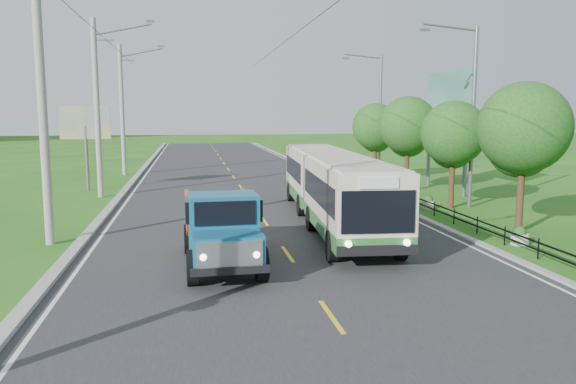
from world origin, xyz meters
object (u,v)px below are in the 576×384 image
object	(u,v)px
pole_near	(43,104)
planter_mid	(429,203)
pole_far	(123,109)
tree_fourth	(453,137)
pole_mid	(98,107)
tree_fifth	(408,129)
planter_near	(520,237)
planter_far	(377,184)
dump_truck	(221,223)
tree_back	(376,129)
billboard_right	(448,104)
tree_third	(523,133)
streetlight_mid	(470,110)
streetlight_far	(378,112)
bus	(332,183)
billboard_left	(85,128)

from	to	relation	value
pole_near	planter_mid	xyz separation A→B (m)	(16.86, 5.00, -4.81)
pole_far	planter_mid	bearing A→B (deg)	-48.41
tree_fourth	planter_mid	bearing A→B (deg)	-173.61
pole_near	pole_mid	distance (m)	12.00
tree_fifth	planter_near	xyz separation A→B (m)	(-1.26, -14.14, -3.57)
planter_far	dump_truck	xyz separation A→B (m)	(-10.88, -16.96, 1.06)
tree_back	billboard_right	world-z (taller)	billboard_right
tree_fifth	tree_third	bearing A→B (deg)	-90.00
tree_back	planter_far	world-z (taller)	tree_back
tree_back	streetlight_mid	bearing A→B (deg)	-86.30
tree_back	streetlight_far	size ratio (longest dim) A/B	0.61
pole_far	tree_back	size ratio (longest dim) A/B	1.82
tree_third	planter_near	distance (m)	4.46
streetlight_far	planter_far	distance (m)	7.84
streetlight_mid	planter_mid	distance (m)	5.05
tree_third	streetlight_far	bearing A→B (deg)	87.73
bus	billboard_left	bearing A→B (deg)	137.70
streetlight_mid	streetlight_far	bearing A→B (deg)	90.00
pole_mid	planter_far	size ratio (longest dim) A/B	14.93
dump_truck	tree_third	bearing A→B (deg)	12.77
billboard_left	tree_fourth	bearing A→B (deg)	-26.99
tree_third	planter_far	size ratio (longest dim) A/B	8.96
planter_near	planter_mid	size ratio (longest dim) A/B	1.00
billboard_right	tree_fourth	bearing A→B (deg)	-112.64
pole_near	tree_fourth	distance (m)	18.89
bus	pole_near	bearing A→B (deg)	-165.49
planter_mid	planter_far	size ratio (longest dim) A/B	1.00
streetlight_mid	planter_near	distance (m)	9.46
pole_near	dump_truck	distance (m)	8.10
tree_third	tree_back	bearing A→B (deg)	90.00
tree_fifth	streetlight_mid	bearing A→B (deg)	-82.71
pole_mid	tree_fourth	xyz separation A→B (m)	(18.12, -6.86, -1.51)
streetlight_mid	bus	world-z (taller)	streetlight_mid
tree_third	streetlight_mid	size ratio (longest dim) A/B	0.66
planter_near	tree_back	bearing A→B (deg)	86.43
tree_fifth	dump_truck	size ratio (longest dim) A/B	1.01
bus	tree_third	bearing A→B (deg)	-18.10
tree_fifth	tree_fourth	bearing A→B (deg)	-90.00
tree_fifth	tree_back	distance (m)	6.00
planter_far	bus	size ratio (longest dim) A/B	0.04
tree_third	dump_truck	xyz separation A→B (m)	(-12.13, -3.10, -2.64)
planter_mid	billboard_left	size ratio (longest dim) A/B	0.13
streetlight_far	billboard_right	world-z (taller)	streetlight_far
pole_mid	pole_far	bearing A→B (deg)	90.00
pole_mid	billboard_left	bearing A→B (deg)	112.42
dump_truck	planter_mid	bearing A→B (deg)	37.91
streetlight_far	dump_truck	size ratio (longest dim) A/B	1.58
planter_near	dump_truck	distance (m)	10.97
streetlight_far	billboard_left	bearing A→B (deg)	-168.77
tree_fourth	billboard_left	bearing A→B (deg)	153.01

